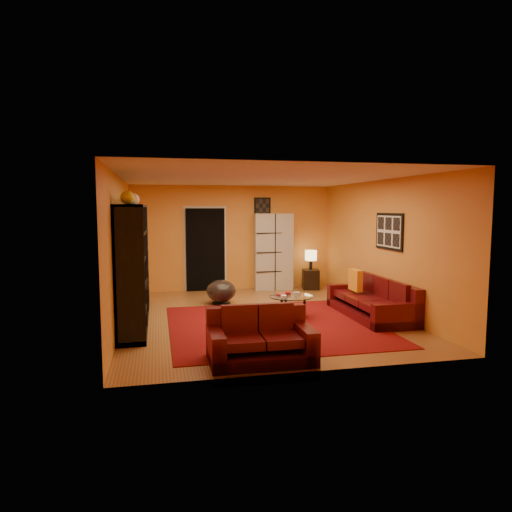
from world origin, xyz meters
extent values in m
plane|color=brown|center=(0.00, 0.00, 0.00)|extent=(6.00, 6.00, 0.00)
plane|color=white|center=(0.00, 0.00, 2.60)|extent=(6.00, 6.00, 0.00)
plane|color=orange|center=(0.00, 3.00, 1.30)|extent=(6.00, 0.00, 6.00)
plane|color=orange|center=(0.00, -3.00, 1.30)|extent=(6.00, 0.00, 6.00)
plane|color=orange|center=(-2.50, 0.00, 1.30)|extent=(0.00, 6.00, 6.00)
plane|color=orange|center=(2.50, 0.00, 1.30)|extent=(0.00, 6.00, 6.00)
cube|color=#620B0D|center=(0.10, -0.70, 0.01)|extent=(3.60, 3.60, 0.01)
cube|color=black|center=(-0.70, 2.96, 1.02)|extent=(0.95, 0.10, 2.04)
cube|color=black|center=(2.48, -0.30, 1.60)|extent=(0.03, 1.00, 0.70)
cube|color=black|center=(0.75, 2.98, 2.05)|extent=(0.42, 0.03, 0.52)
cube|color=black|center=(-2.27, 0.00, 1.05)|extent=(0.45, 3.00, 2.10)
imported|color=black|center=(-2.23, 0.06, 1.00)|extent=(0.99, 0.13, 0.57)
cube|color=#47090E|center=(2.05, -0.45, 0.16)|extent=(0.91, 2.20, 0.32)
cube|color=#47090E|center=(2.41, -0.45, 0.42)|extent=(0.19, 2.20, 0.85)
cube|color=#47090E|center=(2.04, -1.46, 0.31)|extent=(0.90, 0.18, 0.62)
cube|color=#47090E|center=(2.06, 0.56, 0.31)|extent=(0.90, 0.18, 0.62)
cube|color=#47090E|center=(2.01, -1.06, 0.47)|extent=(0.68, 0.60, 0.12)
cube|color=#47090E|center=(2.01, -0.45, 0.47)|extent=(0.68, 0.60, 0.12)
cube|color=#47090E|center=(2.01, 0.16, 0.47)|extent=(0.68, 0.60, 0.12)
cube|color=#47090E|center=(-0.54, -2.50, 0.16)|extent=(1.39, 0.85, 0.32)
cube|color=#47090E|center=(-0.54, -2.17, 0.42)|extent=(1.39, 0.20, 0.85)
cube|color=#47090E|center=(0.06, -2.51, 0.31)|extent=(0.19, 0.83, 0.62)
cube|color=#47090E|center=(-1.14, -2.49, 0.31)|extent=(0.19, 0.83, 0.62)
cube|color=#47090E|center=(-0.29, -2.54, 0.47)|extent=(0.50, 0.62, 0.12)
cube|color=#47090E|center=(-0.80, -2.54, 0.47)|extent=(0.50, 0.62, 0.12)
cube|color=orange|center=(1.95, 0.01, 0.63)|extent=(0.12, 0.42, 0.42)
cylinder|color=silver|center=(0.56, -0.23, 0.41)|extent=(0.81, 0.81, 0.02)
cylinder|color=black|center=(0.79, -0.32, 0.20)|extent=(0.05, 0.05, 0.39)
cylinder|color=black|center=(0.52, 0.02, 0.20)|extent=(0.05, 0.05, 0.39)
cylinder|color=black|center=(0.36, -0.39, 0.20)|extent=(0.05, 0.05, 0.39)
cube|color=beige|center=(0.99, 2.80, 0.95)|extent=(0.98, 0.48, 1.91)
cylinder|color=black|center=(-0.55, 1.26, 0.02)|extent=(0.44, 0.44, 0.03)
cylinder|color=black|center=(-0.55, 1.26, 0.10)|extent=(0.06, 0.06, 0.15)
ellipsoid|color=#3B3434|center=(-0.55, 1.26, 0.29)|extent=(0.63, 0.63, 0.47)
cube|color=black|center=(1.91, 2.58, 0.25)|extent=(0.47, 0.47, 0.50)
cylinder|color=black|center=(1.91, 2.58, 0.62)|extent=(0.08, 0.08, 0.23)
cylinder|color=#FFDD8C|center=(1.91, 2.58, 0.86)|extent=(0.29, 0.29, 0.25)
camera|label=1|loc=(-1.86, -8.27, 2.04)|focal=32.00mm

